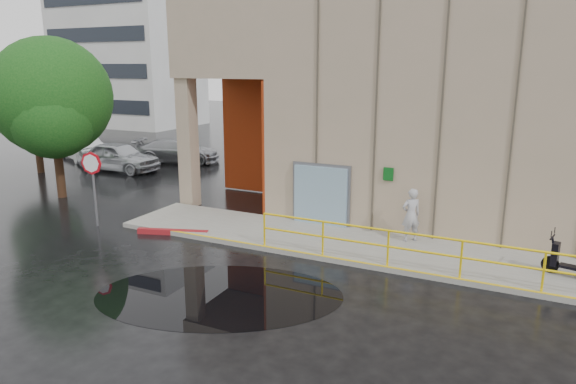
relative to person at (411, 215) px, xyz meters
name	(u,v)px	position (x,y,z in m)	size (l,w,h in m)	color
ground	(222,293)	(-3.39, -5.46, -0.99)	(120.00, 120.00, 0.00)	black
sidewalk	(423,256)	(0.61, -0.96, -0.91)	(20.00, 3.00, 0.15)	gray
building	(495,100)	(1.71, 5.53, 3.22)	(20.00, 10.17, 8.00)	tan
guardrail	(424,253)	(0.86, -2.31, -0.31)	(9.56, 0.06, 1.03)	yellow
distant_building	(127,43)	(-31.39, 22.52, 6.52)	(12.00, 8.08, 15.00)	beige
person	(411,215)	(0.00, 0.00, 0.00)	(0.61, 0.40, 1.67)	#AAA9AE
stop_sign	(92,173)	(-10.30, -2.75, 0.93)	(0.79, 0.17, 2.63)	slate
red_curb	(173,232)	(-7.32, -2.36, -0.90)	(2.40, 0.18, 0.18)	maroon
puddle	(219,295)	(-3.39, -5.59, -0.98)	(6.06, 3.73, 0.01)	black
car_a	(119,157)	(-16.51, 4.97, -0.22)	(1.82, 4.53, 1.54)	silver
car_b	(81,146)	(-21.08, 6.70, -0.20)	(1.67, 4.78, 1.57)	silver
car_c	(177,151)	(-15.22, 8.26, -0.29)	(1.95, 4.79, 1.39)	#A5A7AC
tree_near	(52,102)	(-14.60, -0.48, 3.04)	(4.82, 4.82, 6.63)	black
tree_far	(35,107)	(-19.86, 2.85, 2.44)	(3.76, 3.76, 5.47)	black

